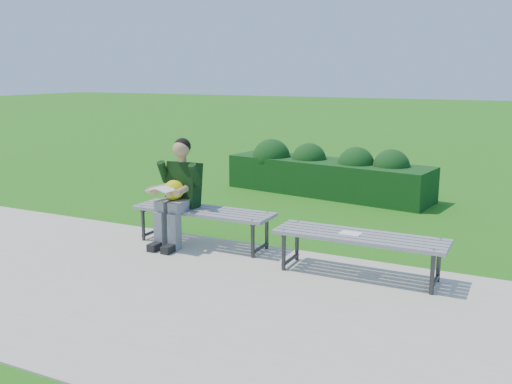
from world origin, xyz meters
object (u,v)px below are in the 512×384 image
(bench_left, at_px, (203,214))
(bench_right, at_px, (360,240))
(paper_sheet, at_px, (351,233))
(seated_boy, at_px, (178,189))
(hedge, at_px, (326,172))

(bench_left, distance_m, bench_right, 2.06)
(paper_sheet, bearing_deg, seated_boy, 176.53)
(bench_left, relative_size, bench_right, 1.00)
(seated_boy, distance_m, paper_sheet, 2.27)
(hedge, distance_m, bench_left, 3.60)
(bench_left, bearing_deg, hedge, 84.60)
(seated_boy, height_order, paper_sheet, seated_boy)
(seated_boy, bearing_deg, paper_sheet, -3.47)
(hedge, height_order, seated_boy, seated_boy)
(hedge, distance_m, seated_boy, 3.75)
(bench_right, bearing_deg, paper_sheet, 180.00)
(hedge, height_order, paper_sheet, hedge)
(bench_left, height_order, paper_sheet, bench_left)
(bench_left, height_order, bench_right, same)
(bench_right, bearing_deg, seated_boy, 176.68)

